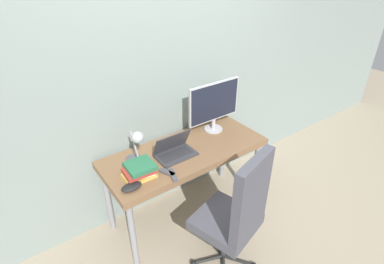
{
  "coord_description": "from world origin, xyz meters",
  "views": [
    {
      "loc": [
        -1.24,
        -1.5,
        2.24
      ],
      "look_at": [
        0.05,
        0.28,
        0.94
      ],
      "focal_mm": 28.0,
      "sensor_mm": 36.0,
      "label": 1
    }
  ],
  "objects_px": {
    "monitor": "(214,104)",
    "game_controller": "(131,187)",
    "desk_lamp": "(136,144)",
    "book_stack": "(140,170)",
    "laptop": "(175,151)",
    "office_chair": "(237,212)"
  },
  "relations": [
    {
      "from": "laptop",
      "to": "book_stack",
      "type": "distance_m",
      "value": 0.39
    },
    {
      "from": "monitor",
      "to": "office_chair",
      "type": "height_order",
      "value": "monitor"
    },
    {
      "from": "book_stack",
      "to": "game_controller",
      "type": "height_order",
      "value": "book_stack"
    },
    {
      "from": "monitor",
      "to": "game_controller",
      "type": "distance_m",
      "value": 1.12
    },
    {
      "from": "monitor",
      "to": "game_controller",
      "type": "relative_size",
      "value": 3.56
    },
    {
      "from": "laptop",
      "to": "monitor",
      "type": "distance_m",
      "value": 0.61
    },
    {
      "from": "laptop",
      "to": "office_chair",
      "type": "relative_size",
      "value": 0.3
    },
    {
      "from": "monitor",
      "to": "desk_lamp",
      "type": "relative_size",
      "value": 1.71
    },
    {
      "from": "laptop",
      "to": "book_stack",
      "type": "height_order",
      "value": "laptop"
    },
    {
      "from": "laptop",
      "to": "monitor",
      "type": "xyz_separation_m",
      "value": [
        0.55,
        0.15,
        0.23
      ]
    },
    {
      "from": "desk_lamp",
      "to": "book_stack",
      "type": "bearing_deg",
      "value": -112.9
    },
    {
      "from": "monitor",
      "to": "office_chair",
      "type": "distance_m",
      "value": 1.05
    },
    {
      "from": "desk_lamp",
      "to": "game_controller",
      "type": "relative_size",
      "value": 2.09
    },
    {
      "from": "office_chair",
      "to": "monitor",
      "type": "bearing_deg",
      "value": 61.82
    },
    {
      "from": "laptop",
      "to": "game_controller",
      "type": "bearing_deg",
      "value": -160.05
    },
    {
      "from": "monitor",
      "to": "laptop",
      "type": "bearing_deg",
      "value": -164.94
    },
    {
      "from": "laptop",
      "to": "book_stack",
      "type": "relative_size",
      "value": 1.39
    },
    {
      "from": "laptop",
      "to": "game_controller",
      "type": "relative_size",
      "value": 2.12
    },
    {
      "from": "desk_lamp",
      "to": "book_stack",
      "type": "relative_size",
      "value": 1.36
    },
    {
      "from": "monitor",
      "to": "book_stack",
      "type": "bearing_deg",
      "value": -165.75
    },
    {
      "from": "book_stack",
      "to": "monitor",
      "type": "bearing_deg",
      "value": 14.25
    },
    {
      "from": "book_stack",
      "to": "game_controller",
      "type": "relative_size",
      "value": 1.53
    }
  ]
}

